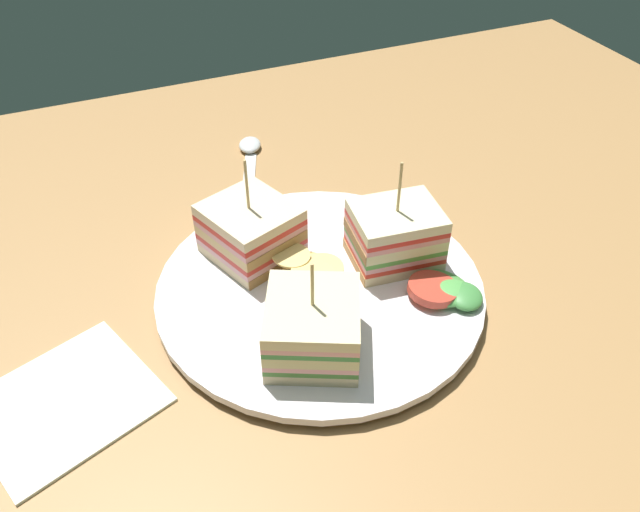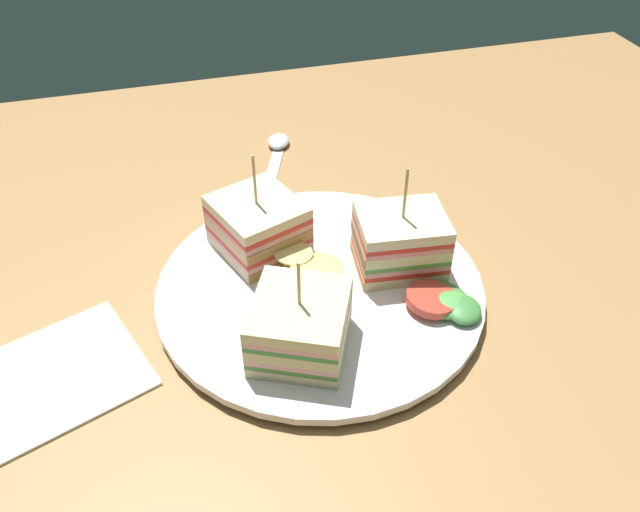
% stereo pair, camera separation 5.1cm
% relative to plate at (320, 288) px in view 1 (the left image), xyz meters
% --- Properties ---
extents(ground_plane, '(1.19, 0.89, 0.02)m').
position_rel_plate_xyz_m(ground_plane, '(0.00, 0.00, -0.02)').
color(ground_plane, '#A77948').
extents(plate, '(0.27, 0.27, 0.01)m').
position_rel_plate_xyz_m(plate, '(0.00, 0.00, 0.00)').
color(plate, white).
rests_on(plate, ground_plane).
extents(sandwich_wedge_0, '(0.09, 0.09, 0.08)m').
position_rel_plate_xyz_m(sandwich_wedge_0, '(0.03, 0.06, 0.03)').
color(sandwich_wedge_0, beige).
rests_on(sandwich_wedge_0, plate).
extents(sandwich_wedge_1, '(0.08, 0.07, 0.10)m').
position_rel_plate_xyz_m(sandwich_wedge_1, '(-0.07, -0.01, 0.03)').
color(sandwich_wedge_1, beige).
rests_on(sandwich_wedge_1, plate).
extents(sandwich_wedge_2, '(0.09, 0.09, 0.09)m').
position_rel_plate_xyz_m(sandwich_wedge_2, '(0.04, -0.06, 0.03)').
color(sandwich_wedge_2, beige).
rests_on(sandwich_wedge_2, plate).
extents(chip_pile, '(0.06, 0.07, 0.02)m').
position_rel_plate_xyz_m(chip_pile, '(0.01, -0.00, 0.02)').
color(chip_pile, '#EECE7D').
rests_on(chip_pile, plate).
extents(salad_garnish, '(0.06, 0.06, 0.01)m').
position_rel_plate_xyz_m(salad_garnish, '(-0.09, 0.05, 0.01)').
color(salad_garnish, '#53A34B').
rests_on(salad_garnish, plate).
extents(spoon, '(0.06, 0.13, 0.01)m').
position_rel_plate_xyz_m(spoon, '(-0.01, -0.23, -0.00)').
color(spoon, silver).
rests_on(spoon, ground_plane).
extents(napkin, '(0.15, 0.14, 0.01)m').
position_rel_plate_xyz_m(napkin, '(0.21, 0.03, -0.01)').
color(napkin, white).
rests_on(napkin, ground_plane).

